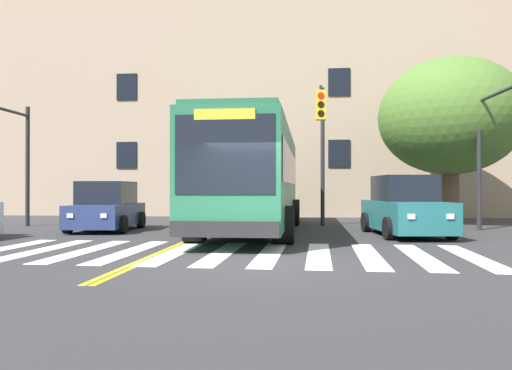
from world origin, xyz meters
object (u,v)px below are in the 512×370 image
car_tan_behind_bus (250,196)px  street_tree_curbside_large (450,117)px  car_navy_near_lane (107,208)px  traffic_light_near_corner (498,130)px  traffic_light_overhead (322,132)px  traffic_light_far_corner (8,142)px  car_teal_far_lane (405,208)px  city_bus (254,176)px

car_tan_behind_bus → street_tree_curbside_large: (9.03, -6.66, 3.31)m
car_navy_near_lane → street_tree_curbside_large: size_ratio=0.48×
traffic_light_near_corner → traffic_light_overhead: (-5.60, 1.74, 0.20)m
traffic_light_far_corner → street_tree_curbside_large: 17.10m
car_tan_behind_bus → car_teal_far_lane: bearing=-61.5°
city_bus → car_teal_far_lane: size_ratio=2.69×
city_bus → car_tan_behind_bus: bearing=97.8°
car_navy_near_lane → car_teal_far_lane: car_teal_far_lane is taller
traffic_light_near_corner → car_navy_near_lane: bearing=-179.6°
traffic_light_near_corner → street_tree_curbside_large: street_tree_curbside_large is taller
traffic_light_overhead → street_tree_curbside_large: (5.22, 2.44, 0.80)m
traffic_light_near_corner → traffic_light_far_corner: bearing=179.4°
car_tan_behind_bus → traffic_light_far_corner: 13.22m
car_teal_far_lane → traffic_light_far_corner: (-13.87, 0.99, 2.30)m
street_tree_curbside_large → car_navy_near_lane: bearing=-161.5°
car_teal_far_lane → street_tree_curbside_large: 6.68m
car_navy_near_lane → traffic_light_far_corner: bearing=176.1°
car_tan_behind_bus → street_tree_curbside_large: size_ratio=0.62×
traffic_light_overhead → city_bus: bearing=-145.6°
city_bus → car_navy_near_lane: city_bus is taller
traffic_light_overhead → street_tree_curbside_large: bearing=25.0°
car_tan_behind_bus → traffic_light_overhead: bearing=-67.3°
city_bus → traffic_light_near_corner: (7.95, -0.13, 1.47)m
car_tan_behind_bus → traffic_light_overhead: traffic_light_overhead is taller
traffic_light_far_corner → car_teal_far_lane: bearing=-4.1°
city_bus → street_tree_curbside_large: (7.57, 4.04, 2.47)m
car_teal_far_lane → traffic_light_overhead: 4.51m
traffic_light_far_corner → car_tan_behind_bus: bearing=54.7°
car_navy_near_lane → car_tan_behind_bus: (3.71, 10.91, 0.28)m
car_navy_near_lane → traffic_light_far_corner: 4.51m
car_teal_far_lane → street_tree_curbside_large: (2.71, 4.99, 3.53)m
city_bus → traffic_light_near_corner: traffic_light_near_corner is taller
car_navy_near_lane → car_teal_far_lane: bearing=-4.2°
street_tree_curbside_large → city_bus: bearing=-151.9°
car_navy_near_lane → car_tan_behind_bus: car_tan_behind_bus is taller
traffic_light_far_corner → car_navy_near_lane: bearing=-3.9°
car_navy_near_lane → street_tree_curbside_large: 13.90m
car_tan_behind_bus → traffic_light_far_corner: bearing=-125.3°
car_teal_far_lane → car_tan_behind_bus: car_tan_behind_bus is taller
city_bus → car_teal_far_lane: bearing=-11.0°
city_bus → car_tan_behind_bus: 10.83m
city_bus → traffic_light_overhead: (2.35, 1.61, 1.67)m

